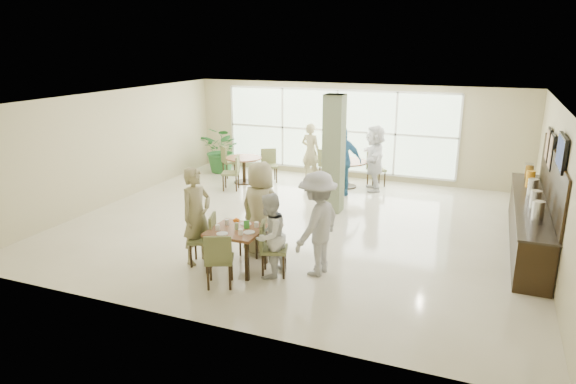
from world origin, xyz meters
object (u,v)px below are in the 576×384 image
at_px(adult_standing, 311,151).
at_px(adult_b, 374,158).
at_px(potted_plant, 222,150).
at_px(teen_left, 196,216).
at_px(round_table_left, 244,164).
at_px(teen_standing, 317,224).
at_px(buffet_counter, 530,220).
at_px(teen_right, 269,235).
at_px(main_table, 237,234).
at_px(teen_far, 260,208).
at_px(round_table_right, 346,167).
at_px(adult_a, 341,161).

bearing_deg(adult_standing, adult_b, 178.77).
xyz_separation_m(potted_plant, teen_left, (2.91, -6.24, 0.18)).
relative_size(round_table_left, teen_standing, 0.56).
relative_size(buffet_counter, teen_right, 3.15).
height_order(main_table, adult_standing, adult_standing).
xyz_separation_m(main_table, round_table_left, (-2.54, 5.37, -0.09)).
bearing_deg(teen_far, potted_plant, -44.01).
xyz_separation_m(round_table_right, teen_right, (0.33, -6.08, 0.16)).
bearing_deg(round_table_left, teen_left, -72.15).
bearing_deg(adult_b, adult_standing, -119.87).
bearing_deg(round_table_left, adult_b, 9.55).
xyz_separation_m(teen_left, adult_a, (1.20, 5.29, 0.02)).
xyz_separation_m(potted_plant, adult_a, (4.11, -0.96, 0.19)).
bearing_deg(teen_right, potted_plant, -138.60).
distance_m(teen_right, teen_standing, 0.85).
bearing_deg(round_table_left, round_table_right, 12.72).
height_order(main_table, adult_b, adult_b).
bearing_deg(adult_standing, round_table_right, 172.14).
bearing_deg(adult_standing, adult_a, 149.27).
bearing_deg(round_table_right, teen_left, -100.77).
bearing_deg(teen_far, adult_standing, -69.25).
bearing_deg(adult_standing, teen_standing, 122.38).
bearing_deg(round_table_right, round_table_left, -167.28).
relative_size(round_table_left, adult_a, 0.56).
bearing_deg(teen_left, main_table, -72.78).
height_order(round_table_left, adult_a, adult_a).
height_order(adult_a, adult_standing, adult_a).
bearing_deg(round_table_right, buffet_counter, -32.36).
relative_size(main_table, potted_plant, 0.64).
relative_size(round_table_left, adult_b, 0.57).
relative_size(main_table, round_table_right, 0.79).
xyz_separation_m(adult_a, adult_standing, (-1.28, 1.18, -0.07)).
bearing_deg(adult_standing, main_table, 109.77).
bearing_deg(adult_standing, teen_far, 111.82).
relative_size(teen_left, adult_standing, 1.07).
xyz_separation_m(round_table_left, adult_a, (2.93, -0.09, 0.36)).
bearing_deg(adult_a, teen_far, -102.82).
distance_m(buffet_counter, teen_far, 5.36).
bearing_deg(teen_left, teen_standing, -64.05).
distance_m(teen_far, teen_right, 1.04).
bearing_deg(adult_a, adult_standing, 128.23).
xyz_separation_m(potted_plant, teen_standing, (5.11, -5.90, 0.20)).
xyz_separation_m(buffet_counter, teen_right, (-4.25, -3.18, 0.19)).
xyz_separation_m(teen_left, teen_far, (0.91, 0.81, 0.00)).
bearing_deg(teen_far, teen_right, 134.03).
bearing_deg(main_table, round_table_right, 86.83).
relative_size(main_table, buffet_counter, 0.20).
bearing_deg(teen_left, adult_a, 4.20).
relative_size(round_table_left, teen_right, 0.69).
xyz_separation_m(buffet_counter, teen_standing, (-3.52, -2.77, 0.37)).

